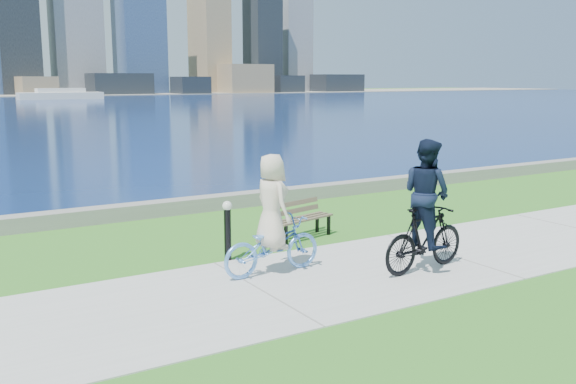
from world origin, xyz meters
The scene contains 8 objects.
ground centered at (0.00, 0.00, 0.00)m, with size 320.00×320.00×0.00m, color #2A6B1C.
concrete_path centered at (0.00, 0.00, 0.01)m, with size 80.00×3.50×0.02m, color #B0AFAA.
seawall centered at (0.00, 6.20, 0.17)m, with size 90.00×0.50×0.35m, color slate.
ferry_far centered at (13.47, 97.35, 0.71)m, with size 12.64×3.61×1.71m.
park_bench centered at (-1.68, 2.56, 0.46)m, with size 1.54×0.84×0.76m.
bollard_lamp centered at (-3.70, 1.81, 0.64)m, with size 0.18×0.18×1.11m.
cyclist_woman centered at (-3.41, 0.69, 0.78)m, with size 0.71×1.87×2.04m.
cyclist_man centered at (-1.09, -0.52, 0.97)m, with size 0.77×1.91×2.27m.
Camera 1 is at (-8.60, -8.42, 3.28)m, focal length 40.00 mm.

